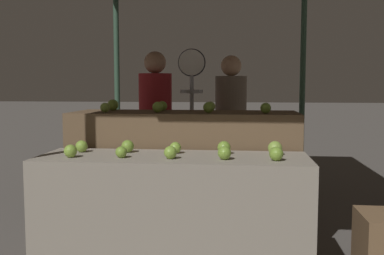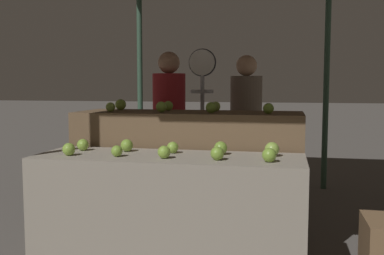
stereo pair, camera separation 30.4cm
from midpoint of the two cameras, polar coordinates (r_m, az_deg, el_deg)
The scene contains 22 objects.
display_counter_front at distance 2.88m, azimuth 0.12°, elevation -11.94°, with size 1.67×0.55×0.84m, color gray.
display_counter_back at distance 3.42m, azimuth 2.17°, elevation -7.09°, with size 1.67×0.55×1.08m, color brown.
apple_front_0 at distance 2.85m, azimuth -12.47°, elevation -2.73°, with size 0.08×0.08×0.08m, color #84AD3D.
apple_front_1 at distance 2.76m, azimuth -6.43°, elevation -3.01°, with size 0.07×0.07×0.07m, color #7AA338.
apple_front_2 at distance 2.68m, azimuth -0.31°, elevation -3.16°, with size 0.08×0.08×0.08m, color #84AD3D.
apple_front_3 at distance 2.63m, azimuth 6.54°, elevation -3.32°, with size 0.08×0.08×0.08m, color #7AA338.
apple_front_4 at distance 2.62m, azimuth 13.09°, elevation -3.45°, with size 0.08×0.08×0.08m, color #7AA338.
apple_front_5 at distance 3.05m, azimuth -10.95°, elevation -2.18°, with size 0.08×0.08×0.08m, color #84AD3D.
apple_front_6 at distance 2.97m, azimuth -5.40°, elevation -2.29°, with size 0.08×0.08×0.08m, color #7AA338.
apple_front_7 at distance 2.88m, azimuth 0.52°, elevation -2.57°, with size 0.07×0.07×0.07m, color #84AD3D.
apple_front_8 at distance 2.84m, azimuth 6.73°, elevation -2.63°, with size 0.08×0.08×0.08m, color #7AA338.
apple_front_9 at distance 2.83m, azimuth 13.19°, elevation -2.73°, with size 0.09×0.09×0.09m, color #8EB247.
apple_back_0 at distance 3.38m, azimuth -7.79°, elevation 2.58°, with size 0.07×0.07×0.07m, color #8EB247.
apple_back_1 at distance 3.29m, azimuth -1.29°, elevation 2.62°, with size 0.08×0.08×0.08m, color #84AD3D.
apple_back_2 at distance 3.22m, azimuth 5.16°, elevation 2.54°, with size 0.08×0.08×0.08m, color #7AA338.
apple_back_3 at distance 3.18m, azimuth 12.41°, elevation 2.37°, with size 0.08×0.08×0.08m, color #7AA338.
apple_back_4 at distance 3.60m, azimuth -6.67°, elevation 2.90°, with size 0.09×0.09×0.09m, color #84AD3D.
apple_back_5 at distance 3.48m, azimuth -0.55°, elevation 2.76°, with size 0.08×0.08×0.08m, color #7AA338.
apple_back_6 at distance 3.42m, azimuth 5.57°, elevation 2.67°, with size 0.07×0.07×0.07m, color #8EB247.
produce_scale at distance 3.96m, azimuth 3.51°, elevation 3.40°, with size 0.24×0.20×1.60m.
person_vendor_at_scale at distance 4.36m, azimuth -0.92°, elevation 0.81°, with size 0.43×0.43×1.60m.
person_customer_left at distance 4.56m, azimuth 8.77°, elevation 0.76°, with size 0.38×0.38×1.58m.
Camera 2 is at (0.71, -2.67, 1.29)m, focal length 42.00 mm.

